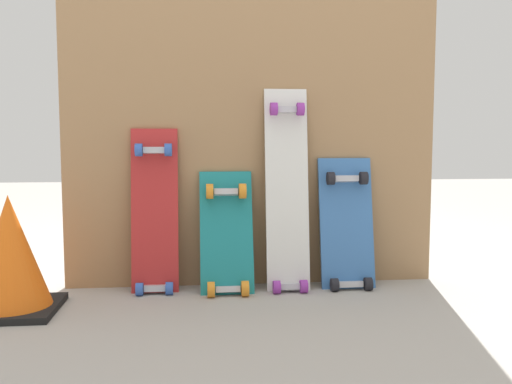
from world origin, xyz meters
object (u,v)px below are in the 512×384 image
at_px(skateboard_blue, 347,231).
at_px(traffic_cone, 10,255).
at_px(skateboard_white, 287,198).
at_px(skateboard_red, 155,219).
at_px(skateboard_teal, 227,240).

distance_m(skateboard_blue, traffic_cone, 1.29).
xyz_separation_m(skateboard_white, skateboard_blue, (0.25, 0.00, -0.14)).
xyz_separation_m(skateboard_red, skateboard_teal, (0.29, -0.04, -0.09)).
relative_size(skateboard_teal, skateboard_blue, 0.91).
bearing_deg(traffic_cone, skateboard_blue, 9.95).
xyz_separation_m(skateboard_teal, traffic_cone, (-0.77, -0.20, -0.00)).
bearing_deg(skateboard_blue, traffic_cone, -170.05).
relative_size(skateboard_white, traffic_cone, 2.13).
relative_size(skateboard_teal, traffic_cone, 1.32).
height_order(skateboard_red, skateboard_teal, skateboard_red).
relative_size(skateboard_red, traffic_cone, 1.74).
relative_size(skateboard_white, skateboard_blue, 1.47).
xyz_separation_m(skateboard_red, skateboard_white, (0.53, -0.01, 0.08)).
bearing_deg(skateboard_teal, skateboard_white, 5.29).
bearing_deg(skateboard_white, skateboard_blue, 0.04).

